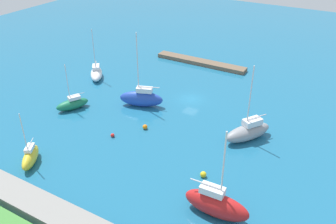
# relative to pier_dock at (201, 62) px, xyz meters

# --- Properties ---
(water) EXTENTS (160.00, 160.00, 0.00)m
(water) POSITION_rel_pier_dock_xyz_m (-5.81, 16.37, -0.43)
(water) COLOR #1E668C
(water) RESTS_ON ground
(pier_dock) EXTENTS (20.93, 2.62, 0.86)m
(pier_dock) POSITION_rel_pier_dock_xyz_m (0.00, 0.00, 0.00)
(pier_dock) COLOR brown
(pier_dock) RESTS_ON ground
(breakwater) EXTENTS (63.16, 3.58, 1.37)m
(breakwater) POSITION_rel_pier_dock_xyz_m (-5.81, 50.01, 0.26)
(breakwater) COLOR gray
(breakwater) RESTS_ON ground
(sailboat_green_outer_mooring) EXTENTS (4.35, 5.97, 8.43)m
(sailboat_green_outer_mooring) POSITION_rel_pier_dock_xyz_m (10.45, 29.83, 0.58)
(sailboat_green_outer_mooring) COLOR #19724C
(sailboat_green_outer_mooring) RESTS_ON water
(sailboat_red_lone_south) EXTENTS (7.73, 2.54, 11.54)m
(sailboat_red_lone_south) POSITION_rel_pier_dock_xyz_m (-21.07, 40.34, 1.23)
(sailboat_red_lone_south) COLOR red
(sailboat_red_lone_south) RESTS_ON water
(sailboat_gray_east_end) EXTENTS (6.41, 8.07, 12.09)m
(sailboat_gray_east_end) POSITION_rel_pier_dock_xyz_m (-19.08, 23.61, 0.94)
(sailboat_gray_east_end) COLOR gray
(sailboat_gray_east_end) RESTS_ON water
(sailboat_yellow_center_basin) EXTENTS (4.00, 5.27, 8.10)m
(sailboat_yellow_center_basin) POSITION_rel_pier_dock_xyz_m (4.68, 44.23, 0.69)
(sailboat_yellow_center_basin) COLOR yellow
(sailboat_yellow_center_basin) RESTS_ON water
(sailboat_white_west_end) EXTENTS (5.84, 6.56, 10.39)m
(sailboat_white_west_end) POSITION_rel_pier_dock_xyz_m (15.33, 17.56, 0.64)
(sailboat_white_west_end) COLOR white
(sailboat_white_west_end) RESTS_ON water
(sailboat_blue_by_breakwater) EXTENTS (7.96, 4.75, 13.35)m
(sailboat_blue_by_breakwater) POSITION_rel_pier_dock_xyz_m (0.64, 22.94, 1.14)
(sailboat_blue_by_breakwater) COLOR #2347B2
(sailboat_blue_by_breakwater) RESTS_ON water
(mooring_buoy_orange) EXTENTS (0.78, 0.78, 0.78)m
(mooring_buoy_orange) POSITION_rel_pier_dock_xyz_m (-4.05, 29.02, -0.04)
(mooring_buoy_orange) COLOR orange
(mooring_buoy_orange) RESTS_ON water
(mooring_buoy_red) EXTENTS (0.60, 0.60, 0.60)m
(mooring_buoy_red) POSITION_rel_pier_dock_xyz_m (-0.97, 33.42, -0.13)
(mooring_buoy_red) COLOR red
(mooring_buoy_red) RESTS_ON water
(mooring_buoy_yellow) EXTENTS (0.82, 0.82, 0.82)m
(mooring_buoy_yellow) POSITION_rel_pier_dock_xyz_m (-17.04, 35.00, -0.02)
(mooring_buoy_yellow) COLOR yellow
(mooring_buoy_yellow) RESTS_ON water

